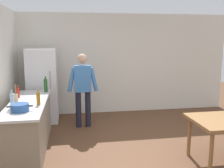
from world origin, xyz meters
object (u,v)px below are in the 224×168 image
object	(u,v)px
refrigerator	(43,86)
cooking_pot	(20,108)
bottle_water_clear	(12,100)
bottle_oil_amber	(38,98)
bottle_sauce_red	(18,93)
bottle_wine_green	(46,85)
utensil_jar	(15,98)
person	(83,86)

from	to	relation	value
refrigerator	cooking_pot	world-z (taller)	refrigerator
cooking_pot	bottle_water_clear	distance (m)	0.29
cooking_pot	bottle_oil_amber	world-z (taller)	bottle_oil_amber
bottle_sauce_red	bottle_wine_green	bearing A→B (deg)	43.11
refrigerator	bottle_oil_amber	size ratio (longest dim) A/B	6.43
cooking_pot	bottle_sauce_red	world-z (taller)	bottle_sauce_red
bottle_sauce_red	bottle_wine_green	distance (m)	0.67
utensil_jar	bottle_sauce_red	xyz separation A→B (m)	(-0.01, 0.34, 0.02)
refrigerator	bottle_water_clear	xyz separation A→B (m)	(-0.29, -1.98, 0.13)
bottle_sauce_red	bottle_wine_green	world-z (taller)	bottle_wine_green
bottle_oil_amber	bottle_wine_green	size ratio (longest dim) A/B	0.82
person	bottle_sauce_red	distance (m)	1.45
utensil_jar	bottle_water_clear	world-z (taller)	utensil_jar
bottle_wine_green	bottle_oil_amber	bearing A→B (deg)	-91.55
bottle_oil_amber	bottle_wine_green	bearing A→B (deg)	88.45
person	utensil_jar	xyz separation A→B (m)	(-1.28, -1.00, 0.00)
person	bottle_water_clear	distance (m)	1.89
person	cooking_pot	distance (m)	1.97
cooking_pot	utensil_jar	size ratio (longest dim) A/B	1.25
person	bottle_oil_amber	size ratio (longest dim) A/B	6.07
person	bottle_oil_amber	distance (m)	1.55
utensil_jar	bottle_wine_green	bearing A→B (deg)	58.99
cooking_pot	utensil_jar	distance (m)	0.68
person	bottle_water_clear	xyz separation A→B (m)	(-1.24, -1.42, 0.05)
person	bottle_sauce_red	world-z (taller)	person
bottle_oil_amber	bottle_wine_green	xyz separation A→B (m)	(0.03, 1.10, 0.03)
refrigerator	bottle_sauce_red	world-z (taller)	refrigerator
cooking_pot	person	bearing A→B (deg)	56.93
person	utensil_jar	distance (m)	1.62
utensil_jar	bottle_water_clear	xyz separation A→B (m)	(0.04, -0.42, 0.05)
cooking_pot	bottle_wine_green	bearing A→B (deg)	79.26
bottle_water_clear	bottle_wine_green	distance (m)	1.29
utensil_jar	bottle_oil_amber	size ratio (longest dim) A/B	1.14
refrigerator	utensil_jar	distance (m)	1.59
bottle_water_clear	bottle_wine_green	size ratio (longest dim) A/B	0.88
bottle_water_clear	bottle_sauce_red	xyz separation A→B (m)	(-0.05, 0.76, -0.03)
cooking_pot	bottle_water_clear	world-z (taller)	bottle_water_clear
utensil_jar	person	bearing A→B (deg)	38.03
refrigerator	cooking_pot	size ratio (longest dim) A/B	4.50
bottle_oil_amber	bottle_sauce_red	distance (m)	0.79
utensil_jar	bottle_sauce_red	size ratio (longest dim) A/B	1.33
bottle_wine_green	refrigerator	bearing A→B (deg)	101.00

